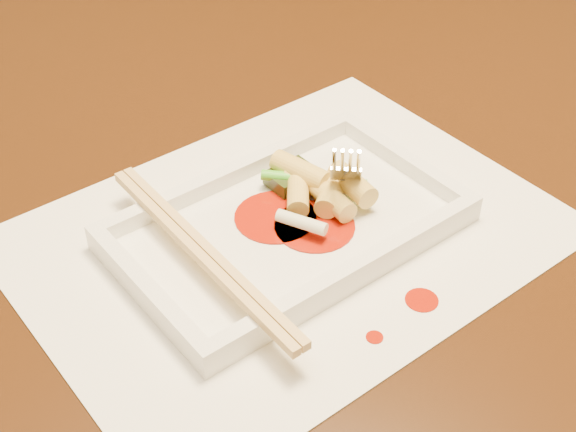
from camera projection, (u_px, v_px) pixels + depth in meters
table at (131, 286)px, 0.72m from camera, size 1.40×0.90×0.75m
placemat at (288, 235)px, 0.62m from camera, size 0.40×0.30×0.00m
sauce_splatter_a at (422, 300)px, 0.57m from camera, size 0.02×0.02×0.00m
sauce_splatter_b at (375, 337)px, 0.54m from camera, size 0.01×0.01×0.00m
plate_base at (288, 230)px, 0.62m from camera, size 0.26×0.16×0.01m
plate_rim_far at (232, 174)px, 0.66m from camera, size 0.26×0.01×0.01m
plate_rim_near at (352, 272)px, 0.57m from camera, size 0.26×0.01×0.01m
plate_rim_left at (147, 290)px, 0.55m from camera, size 0.01×0.14×0.01m
plate_rim_right at (404, 160)px, 0.67m from camera, size 0.01×0.14×0.01m
veg_piece at (291, 177)px, 0.65m from camera, size 0.04×0.03×0.01m
scallion_white at (302, 222)px, 0.60m from camera, size 0.03×0.04×0.01m
scallion_green at (314, 180)px, 0.64m from camera, size 0.06×0.07×0.01m
chopstick_a at (197, 254)px, 0.57m from camera, size 0.01×0.23×0.01m
chopstick_b at (206, 249)px, 0.57m from camera, size 0.01×0.23×0.01m
fork at (345, 104)px, 0.61m from camera, size 0.09×0.10×0.14m
sauce_blob_0 at (275, 217)px, 0.62m from camera, size 0.06×0.06×0.00m
sauce_blob_1 at (315, 226)px, 0.62m from camera, size 0.06×0.06×0.00m
rice_cake_0 at (331, 198)px, 0.63m from camera, size 0.02×0.05×0.02m
rice_cake_1 at (298, 190)px, 0.63m from camera, size 0.05×0.05×0.02m
rice_cake_2 at (301, 171)px, 0.64m from camera, size 0.03×0.05×0.02m
rice_cake_3 at (312, 181)px, 0.64m from camera, size 0.04×0.05×0.02m
rice_cake_4 at (331, 194)px, 0.63m from camera, size 0.04×0.04×0.02m
rice_cake_5 at (352, 184)px, 0.63m from camera, size 0.02×0.05×0.02m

